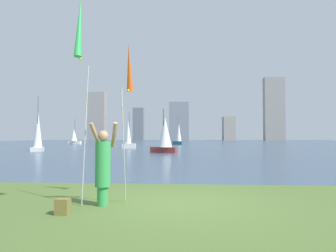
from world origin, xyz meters
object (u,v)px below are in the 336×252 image
Objects in this scene: sailboat_5 at (165,135)px; sailboat_6 at (38,133)px; bag at (63,206)px; sailboat_8 at (128,136)px; kite_flag_right at (129,71)px; sailboat_1 at (74,136)px; person at (103,164)px; sailboat_0 at (179,135)px; kite_flag_left at (80,32)px.

sailboat_6 is (-12.99, 1.78, 0.17)m from sailboat_5.
sailboat_8 reaches higher than bag.
sailboat_1 reaches higher than kite_flag_right.
kite_flag_right is 0.75× the size of sailboat_1.
person is at bearing 53.67° from bag.
sailboat_1 is (-20.51, 2.57, -0.31)m from sailboat_0.
sailboat_0 is (0.36, 47.15, 0.93)m from person.
sailboat_0 is 20.67m from sailboat_1.
kite_flag_right is at bearing 59.98° from person.
sailboat_5 is (0.26, 20.90, -2.03)m from kite_flag_left.
sailboat_5 is at bearing -7.80° from sailboat_6.
sailboat_1 reaches higher than sailboat_8.
person is 30.61m from sailboat_8.
sailboat_6 is (-13.17, 22.37, 0.94)m from person.
sailboat_6 reaches higher than kite_flag_left.
kite_flag_left is at bearing -80.58° from sailboat_8.
person is at bearing -67.94° from sailboat_1.
sailboat_5 is (0.38, 21.35, 1.51)m from bag.
kite_flag_left is 26.08m from sailboat_6.
bag is at bearing -91.10° from sailboat_0.
bag is 54.17m from sailboat_1.
sailboat_5 is (-0.54, -26.56, -0.16)m from sailboat_0.
sailboat_8 is (-5.30, 9.52, -0.10)m from sailboat_5.
person is 2.31m from kite_flag_right.
sailboat_0 is at bearing 90.09° from kite_flag_right.
sailboat_6 is (6.98, -27.35, 0.32)m from sailboat_1.
sailboat_8 is (-5.91, 29.46, -1.50)m from kite_flag_right.
sailboat_5 is (-0.61, 19.93, -1.40)m from kite_flag_right.
sailboat_0 is at bearing 93.03° from person.
sailboat_6 is (-13.60, 21.71, -1.23)m from kite_flag_right.
sailboat_5 reaches higher than bag.
kite_flag_left is 1.10× the size of sailboat_5.
sailboat_5 is at bearing 88.98° from bag.
sailboat_8 is at bearing -53.20° from sailboat_1.
person is 0.45× the size of sailboat_5.
sailboat_1 is 1.10× the size of sailboat_8.
sailboat_1 reaches higher than sailboat_5.
person is 0.33× the size of sailboat_6.
kite_flag_left is 1.44m from kite_flag_right.
sailboat_6 reaches higher than sailboat_0.
person is 0.35× the size of sailboat_0.
sailboat_6 is at bearing 123.96° from person.
kite_flag_left reaches higher than sailboat_5.
kite_flag_left is at bearing 74.20° from bag.
person is 2.85m from kite_flag_left.
kite_flag_right is 53.23m from sailboat_1.
kite_flag_right is (0.86, 0.97, -0.63)m from kite_flag_left.
sailboat_8 is (-5.48, 30.11, 0.67)m from person.
sailboat_8 is at bearing 45.20° from sailboat_6.
kite_flag_left is 0.80× the size of sailboat_6.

